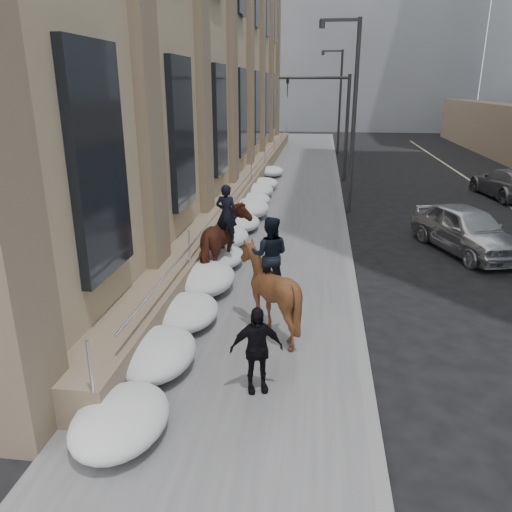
{
  "coord_description": "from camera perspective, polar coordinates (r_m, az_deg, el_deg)",
  "views": [
    {
      "loc": [
        1.58,
        -8.29,
        5.45
      ],
      "look_at": [
        0.19,
        2.5,
        1.7
      ],
      "focal_mm": 35.0,
      "sensor_mm": 36.0,
      "label": 1
    }
  ],
  "objects": [
    {
      "name": "streetlight_far",
      "position": [
        42.31,
        9.38,
        17.62
      ],
      "size": [
        1.71,
        0.24,
        8.0
      ],
      "color": "#2D2D30",
      "rests_on": "ground"
    },
    {
      "name": "sidewalk",
      "position": [
        19.13,
        2.33,
        2.65
      ],
      "size": [
        5.0,
        80.0,
        0.12
      ],
      "primitive_type": "cube",
      "color": "#535355",
      "rests_on": "ground"
    },
    {
      "name": "streetlight_mid",
      "position": [
        22.33,
        10.79,
        16.49
      ],
      "size": [
        1.71,
        0.24,
        8.0
      ],
      "color": "#2D2D30",
      "rests_on": "ground"
    },
    {
      "name": "car_grey",
      "position": [
        28.23,
        26.9,
        7.42
      ],
      "size": [
        2.87,
        5.44,
        1.5
      ],
      "primitive_type": "imported",
      "rotation": [
        0.0,
        0.0,
        3.29
      ],
      "color": "slate",
      "rests_on": "ground"
    },
    {
      "name": "bg_building_mid",
      "position": [
        68.86,
        10.38,
        25.9
      ],
      "size": [
        30.0,
        12.0,
        28.0
      ],
      "primitive_type": "cube",
      "color": "slate",
      "rests_on": "ground"
    },
    {
      "name": "limestone_building",
      "position": [
        29.27,
        -6.88,
        25.69
      ],
      "size": [
        6.1,
        44.0,
        18.0
      ],
      "color": "tan",
      "rests_on": "ground"
    },
    {
      "name": "pedestrian",
      "position": [
        9.1,
        0.03,
        -10.63
      ],
      "size": [
        1.05,
        0.67,
        1.65
      ],
      "primitive_type": "imported",
      "rotation": [
        0.0,
        0.0,
        0.3
      ],
      "color": "black",
      "rests_on": "sidewalk"
    },
    {
      "name": "bg_building_far",
      "position": [
        80.77,
        2.14,
        22.26
      ],
      "size": [
        24.0,
        12.0,
        20.0
      ],
      "primitive_type": "cube",
      "color": "gray",
      "rests_on": "ground"
    },
    {
      "name": "mounted_horse_left",
      "position": [
        14.48,
        -3.59,
        1.86
      ],
      "size": [
        1.39,
        2.49,
        2.66
      ],
      "rotation": [
        0.0,
        0.0,
        3.0
      ],
      "color": "#461F15",
      "rests_on": "sidewalk"
    },
    {
      "name": "curb",
      "position": [
        19.09,
        10.19,
        2.33
      ],
      "size": [
        0.24,
        80.0,
        0.12
      ],
      "primitive_type": "cube",
      "color": "slate",
      "rests_on": "ground"
    },
    {
      "name": "car_silver",
      "position": [
        18.36,
        22.93,
        2.82
      ],
      "size": [
        3.39,
        5.05,
        1.6
      ],
      "primitive_type": "imported",
      "rotation": [
        0.0,
        0.0,
        0.35
      ],
      "color": "#AEB0B6",
      "rests_on": "ground"
    },
    {
      "name": "traffic_signal",
      "position": [
        30.32,
        8.63,
        16.1
      ],
      "size": [
        4.1,
        0.22,
        6.0
      ],
      "color": "#2D2D30",
      "rests_on": "ground"
    },
    {
      "name": "mounted_horse_right",
      "position": [
        11.06,
        1.49,
        -3.46
      ],
      "size": [
        1.66,
        1.85,
        2.65
      ],
      "rotation": [
        0.0,
        0.0,
        3.1
      ],
      "color": "#4A2915",
      "rests_on": "sidewalk"
    },
    {
      "name": "ground",
      "position": [
        10.04,
        -2.98,
        -13.87
      ],
      "size": [
        140.0,
        140.0,
        0.0
      ],
      "primitive_type": "plane",
      "color": "black",
      "rests_on": "ground"
    },
    {
      "name": "snow_bank",
      "position": [
        17.4,
        -2.88,
        2.37
      ],
      "size": [
        1.7,
        18.1,
        0.76
      ],
      "color": "silver",
      "rests_on": "sidewalk"
    }
  ]
}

